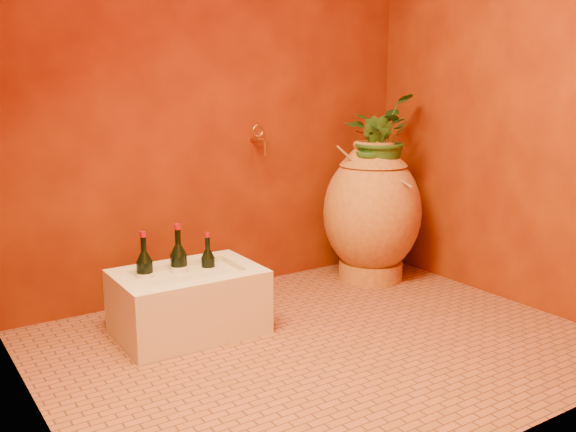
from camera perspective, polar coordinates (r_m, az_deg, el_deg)
floor at (r=3.08m, az=3.02°, el=-11.34°), size 2.50×2.50×0.00m
wall_back at (r=3.67m, az=-6.25°, el=12.53°), size 2.50×0.02×2.50m
wall_left at (r=2.30m, az=-23.15°, el=11.75°), size 0.02×2.00×2.50m
wall_right at (r=3.70m, az=19.43°, el=11.91°), size 0.02×2.00×2.50m
amphora at (r=3.94m, az=7.48°, el=0.40°), size 0.79×0.79×0.85m
stone_basin at (r=3.19m, az=-8.83°, el=-7.64°), size 0.69×0.48×0.32m
wine_bottle_a at (r=3.27m, az=-7.11°, el=-4.71°), size 0.07×0.07×0.29m
wine_bottle_b at (r=3.22m, az=-9.66°, el=-4.65°), size 0.09×0.09×0.35m
wine_bottle_c at (r=3.17m, az=-12.59°, el=-5.19°), size 0.08×0.08×0.34m
wall_tap at (r=3.71m, az=-2.54°, el=6.89°), size 0.08×0.16×0.18m
plant_main at (r=3.87m, az=8.03°, el=7.04°), size 0.59×0.59×0.50m
plant_side at (r=3.79m, az=7.62°, el=6.06°), size 0.25×0.26×0.38m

